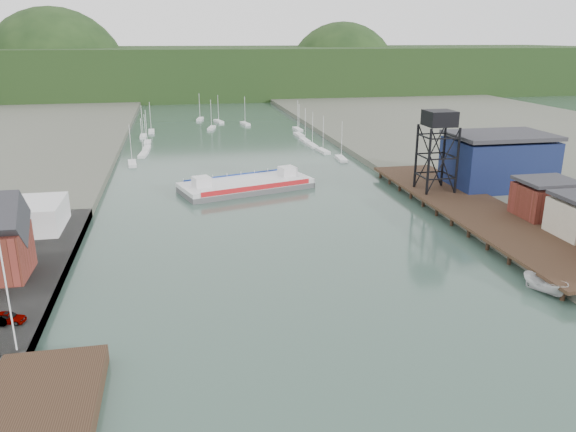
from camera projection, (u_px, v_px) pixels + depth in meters
name	position (u px, v px, depth m)	size (l,w,h in m)	color
ground	(358.00, 383.00, 54.19)	(600.00, 600.00, 0.00)	#304C3F
west_stage	(38.00, 412.00, 48.50)	(10.00, 18.00, 1.80)	black
east_pier	(475.00, 209.00, 102.54)	(14.00, 70.00, 2.45)	black
white_shed	(5.00, 217.00, 91.50)	(18.00, 12.00, 4.50)	silver
flagpole	(8.00, 296.00, 55.05)	(0.16, 0.16, 12.00)	silver
lift_tower	(439.00, 123.00, 110.11)	(6.50, 6.50, 16.00)	black
blue_shed	(498.00, 161.00, 117.40)	(20.50, 14.50, 11.30)	#0C1238
marina_sailboats	(226.00, 138.00, 183.40)	(57.71, 92.65, 0.90)	silver
distant_hills	(193.00, 75.00, 331.70)	(500.00, 120.00, 80.00)	black
chain_ferry	(246.00, 185.00, 122.15)	(30.23, 18.92, 4.06)	#535356
motorboat	(545.00, 285.00, 72.62)	(2.36, 6.28, 2.42)	silver
car_west_a	(8.00, 317.00, 62.12)	(1.53, 3.81, 1.30)	#999999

